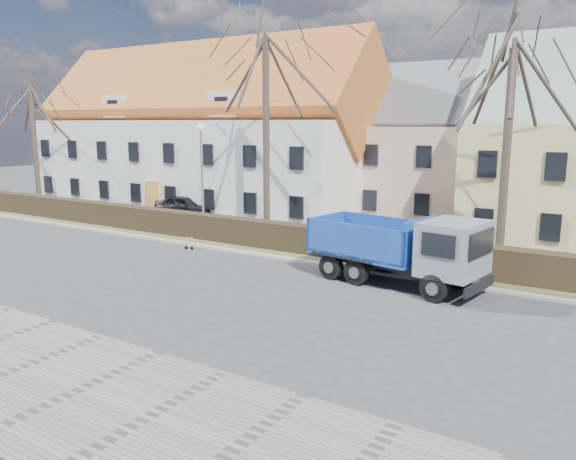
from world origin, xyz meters
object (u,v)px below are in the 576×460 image
Objects in this scene: dump_truck at (390,247)px; cart_frame at (185,243)px; streetlight at (202,179)px; parked_car_a at (185,206)px.

dump_truck reaches higher than cart_frame.
cart_frame is at bearing -64.02° from streetlight.
streetlight is at bearing 173.32° from dump_truck.
parked_car_a reaches higher than cart_frame.
parked_car_a is at bearing 165.68° from dump_truck.
streetlight is at bearing 115.98° from cart_frame.
dump_truck is 9.53× the size of cart_frame.
parked_car_a is (-6.45, 7.11, 0.38)m from cart_frame.
parked_car_a is at bearing 141.40° from streetlight.
streetlight is 1.45× the size of parked_car_a.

